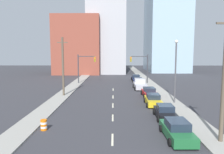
{
  "coord_description": "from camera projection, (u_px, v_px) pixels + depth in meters",
  "views": [
    {
      "loc": [
        0.08,
        -9.23,
        6.91
      ],
      "look_at": [
        -0.21,
        31.14,
        2.2
      ],
      "focal_mm": 35.0,
      "sensor_mm": 36.0,
      "label": 1
    }
  ],
  "objects": [
    {
      "name": "sidewalk_left",
      "position": [
        82.0,
        79.0,
        55.01
      ],
      "size": [
        2.43,
        90.58,
        0.13
      ],
      "color": "gray",
      "rests_on": "ground"
    },
    {
      "name": "sidewalk_right",
      "position": [
        145.0,
        79.0,
        54.89
      ],
      "size": [
        2.43,
        90.58,
        0.13
      ],
      "color": "gray",
      "rests_on": "ground"
    },
    {
      "name": "lane_stripe_at_7m",
      "position": [
        112.0,
        139.0,
        17.25
      ],
      "size": [
        0.16,
        2.4,
        0.01
      ],
      "primitive_type": "cube",
      "color": "beige",
      "rests_on": "ground"
    },
    {
      "name": "lane_stripe_at_13m",
      "position": [
        113.0,
        118.0,
        22.92
      ],
      "size": [
        0.16,
        2.4,
        0.01
      ],
      "primitive_type": "cube",
      "color": "beige",
      "rests_on": "ground"
    },
    {
      "name": "lane_stripe_at_18m",
      "position": [
        113.0,
        105.0,
        28.14
      ],
      "size": [
        0.16,
        2.4,
        0.01
      ],
      "primitive_type": "cube",
      "color": "beige",
      "rests_on": "ground"
    },
    {
      "name": "lane_stripe_at_24m",
      "position": [
        113.0,
        97.0,
        33.46
      ],
      "size": [
        0.16,
        2.4,
        0.01
      ],
      "primitive_type": "cube",
      "color": "beige",
      "rests_on": "ground"
    },
    {
      "name": "lane_stripe_at_30m",
      "position": [
        113.0,
        90.0,
        39.81
      ],
      "size": [
        0.16,
        2.4,
        0.01
      ],
      "primitive_type": "cube",
      "color": "beige",
      "rests_on": "ground"
    },
    {
      "name": "building_brick_left",
      "position": [
        79.0,
        46.0,
        70.32
      ],
      "size": [
        14.0,
        16.0,
        17.7
      ],
      "color": "brown",
      "rests_on": "ground"
    },
    {
      "name": "building_office_center",
      "position": [
        107.0,
        26.0,
        73.45
      ],
      "size": [
        12.0,
        20.0,
        31.19
      ],
      "color": "#A8A8AD",
      "rests_on": "ground"
    },
    {
      "name": "building_glass_right",
      "position": [
        166.0,
        17.0,
        76.89
      ],
      "size": [
        13.0,
        20.0,
        37.87
      ],
      "color": "#99B7CC",
      "rests_on": "ground"
    },
    {
      "name": "traffic_signal_left",
      "position": [
        83.0,
        65.0,
        47.06
      ],
      "size": [
        3.9,
        0.35,
        6.3
      ],
      "color": "#38383D",
      "rests_on": "ground"
    },
    {
      "name": "traffic_signal_right",
      "position": [
        143.0,
        65.0,
        46.96
      ],
      "size": [
        3.9,
        0.35,
        6.3
      ],
      "color": "#38383D",
      "rests_on": "ground"
    },
    {
      "name": "utility_pole_right_near",
      "position": [
        224.0,
        78.0,
        16.06
      ],
      "size": [
        1.6,
        0.32,
        9.73
      ],
      "color": "brown",
      "rests_on": "ground"
    },
    {
      "name": "utility_pole_left_mid",
      "position": [
        63.0,
        66.0,
        33.57
      ],
      "size": [
        1.6,
        0.32,
        9.09
      ],
      "color": "brown",
      "rests_on": "ground"
    },
    {
      "name": "traffic_barrel",
      "position": [
        44.0,
        125.0,
        19.25
      ],
      "size": [
        0.56,
        0.56,
        0.95
      ],
      "color": "orange",
      "rests_on": "ground"
    },
    {
      "name": "street_lamp",
      "position": [
        176.0,
        67.0,
        28.7
      ],
      "size": [
        0.44,
        0.44,
        8.43
      ],
      "color": "#4C4C51",
      "rests_on": "ground"
    },
    {
      "name": "sedan_green",
      "position": [
        177.0,
        130.0,
        17.36
      ],
      "size": [
        2.14,
        4.7,
        1.51
      ],
      "rotation": [
        0.0,
        0.0,
        0.01
      ],
      "color": "#1E6033",
      "rests_on": "ground"
    },
    {
      "name": "sedan_black",
      "position": [
        165.0,
        112.0,
        22.66
      ],
      "size": [
        2.16,
        4.31,
        1.43
      ],
      "rotation": [
        0.0,
        0.0,
        -0.03
      ],
      "color": "black",
      "rests_on": "ground"
    },
    {
      "name": "sedan_yellow",
      "position": [
        153.0,
        100.0,
        28.36
      ],
      "size": [
        2.18,
        4.52,
        1.46
      ],
      "rotation": [
        0.0,
        0.0,
        -0.03
      ],
      "color": "gold",
      "rests_on": "ground"
    },
    {
      "name": "sedan_red",
      "position": [
        149.0,
        92.0,
        33.81
      ],
      "size": [
        2.23,
        4.51,
        1.39
      ],
      "rotation": [
        0.0,
        0.0,
        0.02
      ],
      "color": "red",
      "rests_on": "ground"
    },
    {
      "name": "pickup_truck_silver",
      "position": [
        140.0,
        85.0,
        40.68
      ],
      "size": [
        2.44,
        5.24,
        1.86
      ],
      "rotation": [
        0.0,
        0.0,
        0.01
      ],
      "color": "#B2B2BC",
      "rests_on": "ground"
    },
    {
      "name": "sedan_blue",
      "position": [
        138.0,
        81.0,
        46.43
      ],
      "size": [
        2.15,
        4.43,
        1.42
      ],
      "rotation": [
        0.0,
        0.0,
        -0.01
      ],
      "color": "navy",
      "rests_on": "ground"
    },
    {
      "name": "sedan_navy",
      "position": [
        136.0,
        78.0,
        52.14
      ],
      "size": [
        2.14,
        4.79,
        1.41
      ],
      "rotation": [
        0.0,
        0.0,
        0.01
      ],
      "color": "#141E47",
      "rests_on": "ground"
    }
  ]
}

